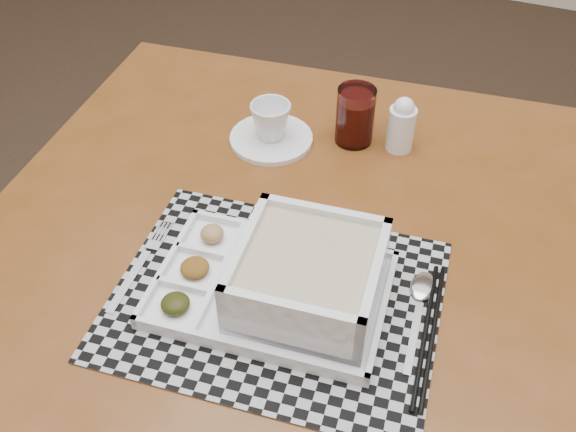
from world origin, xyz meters
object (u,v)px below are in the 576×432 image
object	(u,v)px
juice_glass	(355,117)
serving_tray	(297,280)
dining_table	(293,272)
cup	(271,121)
creamer_bottle	(402,125)

from	to	relation	value
juice_glass	serving_tray	bearing A→B (deg)	-83.55
dining_table	juice_glass	distance (m)	0.30
serving_tray	cup	xyz separation A→B (m)	(-0.18, 0.32, 0.00)
dining_table	cup	world-z (taller)	cup
dining_table	cup	size ratio (longest dim) A/B	14.93
cup	creamer_bottle	bearing A→B (deg)	30.32
creamer_bottle	dining_table	bearing A→B (deg)	-107.04
cup	serving_tray	bearing A→B (deg)	-48.18
juice_glass	dining_table	bearing A→B (deg)	-91.08
serving_tray	cup	size ratio (longest dim) A/B	4.69
serving_tray	creamer_bottle	bearing A→B (deg)	84.39
dining_table	cup	distance (m)	0.28
juice_glass	cup	bearing A→B (deg)	-156.22
juice_glass	creamer_bottle	bearing A→B (deg)	6.24
dining_table	creamer_bottle	size ratio (longest dim) A/B	10.51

